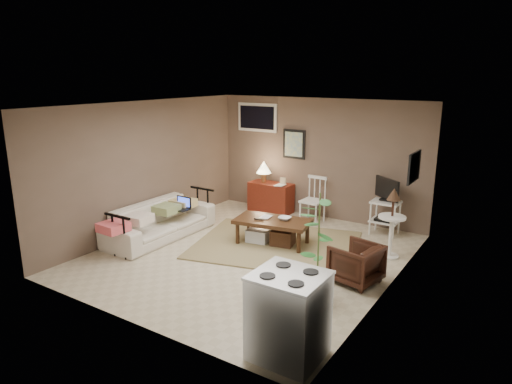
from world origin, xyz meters
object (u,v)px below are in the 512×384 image
Objects in this scene: side_table at (392,215)px; tv_stand at (386,205)px; red_console at (270,194)px; potted_plant at (318,243)px; spindle_chair at (313,201)px; armchair at (356,261)px; stove at (289,316)px; coffee_table at (272,230)px; sofa at (160,215)px.

tv_stand is at bearing 112.25° from side_table.
potted_plant is at bearing -49.92° from red_console.
armchair is at bearing -51.16° from spindle_chair.
tv_stand is at bearing 94.51° from stove.
potted_plant reaches higher than side_table.
armchair is 0.43× the size of potted_plant.
red_console is 0.74× the size of potted_plant.
potted_plant reaches higher than coffee_table.
coffee_table is 1.85m from armchair.
side_table is at bearing -70.56° from sofa.
tv_stand is (1.45, 1.56, 0.29)m from coffee_table.
potted_plant is (3.37, -0.59, 0.36)m from sofa.
armchair is (0.29, -2.18, -0.24)m from tv_stand.
spindle_chair is 0.86× the size of tv_stand.
tv_stand is (3.32, 2.34, 0.14)m from sofa.
red_console is at bearing 159.12° from side_table.
tv_stand is 0.92× the size of side_table.
red_console reaches higher than tv_stand.
spindle_chair is (1.07, -0.15, 0.05)m from red_console.
side_table is (1.84, -0.96, 0.28)m from spindle_chair.
sofa is at bearing -108.79° from red_console.
red_console is 1.73× the size of armchair.
tv_stand reaches higher than spindle_chair.
sofa is at bearing -144.85° from tv_stand.
armchair is (1.74, -0.61, 0.04)m from coffee_table.
coffee_table is at bearing -91.23° from spindle_chair.
side_table is 3.21m from stove.
potted_plant reaches higher than tv_stand.
coffee_table is 2.03m from sofa.
sofa is 2.57m from red_console.
side_table is at bearing -20.88° from red_console.
sofa is (-1.87, -0.77, 0.15)m from coffee_table.
sofa is 4.06m from tv_stand.
potted_plant is (0.05, -2.93, 0.22)m from tv_stand.
sofa is 1.86× the size of side_table.
armchair is at bearing -82.50° from tv_stand.
stove is (2.83, -4.31, 0.09)m from red_console.
tv_stand is 0.72× the size of potted_plant.
spindle_chair reaches higher than armchair.
side_table reaches higher than spindle_chair.
spindle_chair is (0.03, 1.51, 0.16)m from coffee_table.
red_console is at bearing 177.89° from tv_stand.
spindle_chair is 0.79× the size of side_table.
sofa is 1.98× the size of red_console.
spindle_chair is 0.97× the size of stove.
side_table is 1.94m from potted_plant.
sofa reaches higher than coffee_table.
stove is at bearing -85.49° from tv_stand.
potted_plant reaches higher than spindle_chair.
stove is at bearing -77.46° from potted_plant.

